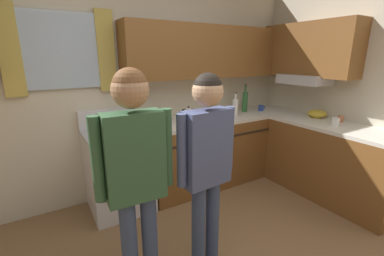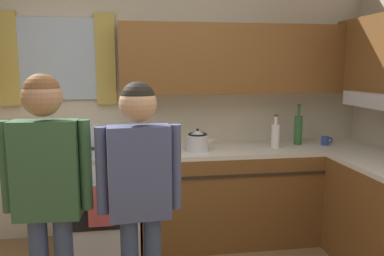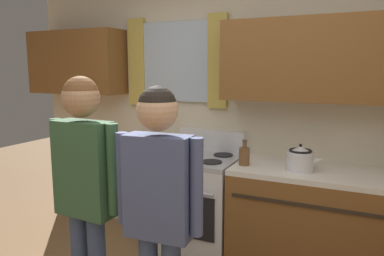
% 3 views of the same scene
% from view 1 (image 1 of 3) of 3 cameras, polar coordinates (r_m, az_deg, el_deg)
% --- Properties ---
extents(back_wall_unit, '(4.60, 0.42, 2.60)m').
position_cam_1_polar(back_wall_unit, '(3.15, -12.10, 11.29)').
color(back_wall_unit, beige).
rests_on(back_wall_unit, ground).
extents(kitchen_counter_run, '(2.25, 2.10, 0.90)m').
position_cam_1_polar(kitchen_counter_run, '(3.56, 15.28, -5.17)').
color(kitchen_counter_run, brown).
rests_on(kitchen_counter_run, ground).
extents(stove_oven, '(0.64, 0.67, 1.10)m').
position_cam_1_polar(stove_oven, '(3.02, -15.84, -8.69)').
color(stove_oven, silver).
rests_on(stove_oven, ground).
extents(bottle_milk_white, '(0.08, 0.08, 0.31)m').
position_cam_1_polar(bottle_milk_white, '(3.54, 9.45, 4.63)').
color(bottle_milk_white, white).
rests_on(bottle_milk_white, kitchen_counter_run).
extents(bottle_squat_brown, '(0.08, 0.08, 0.21)m').
position_cam_1_polar(bottle_squat_brown, '(2.89, -7.87, 1.37)').
color(bottle_squat_brown, brown).
rests_on(bottle_squat_brown, kitchen_counter_run).
extents(bottle_wine_green, '(0.08, 0.08, 0.39)m').
position_cam_1_polar(bottle_wine_green, '(3.80, 11.52, 5.77)').
color(bottle_wine_green, '#2D6633').
rests_on(bottle_wine_green, kitchen_counter_run).
extents(mug_ceramic_white, '(0.13, 0.08, 0.09)m').
position_cam_1_polar(mug_ceramic_white, '(3.41, 28.95, 1.23)').
color(mug_ceramic_white, white).
rests_on(mug_ceramic_white, kitchen_counter_run).
extents(cup_terracotta, '(0.11, 0.07, 0.08)m').
position_cam_1_polar(cup_terracotta, '(3.64, 29.81, 1.78)').
color(cup_terracotta, '#B76642').
rests_on(cup_terracotta, kitchen_counter_run).
extents(mug_cobalt_blue, '(0.11, 0.07, 0.08)m').
position_cam_1_polar(mug_cobalt_blue, '(3.94, 14.91, 4.28)').
color(mug_cobalt_blue, '#2D479E').
rests_on(mug_cobalt_blue, kitchen_counter_run).
extents(stovetop_kettle, '(0.27, 0.20, 0.21)m').
position_cam_1_polar(stovetop_kettle, '(3.09, -0.73, 2.79)').
color(stovetop_kettle, silver).
rests_on(stovetop_kettle, kitchen_counter_run).
extents(mixing_bowl, '(0.23, 0.23, 0.10)m').
position_cam_1_polar(mixing_bowl, '(3.77, 25.74, 2.81)').
color(mixing_bowl, gold).
rests_on(mixing_bowl, kitchen_counter_run).
extents(adult_left, '(0.50, 0.22, 1.62)m').
position_cam_1_polar(adult_left, '(1.67, -12.39, -8.15)').
color(adult_left, '#38476B').
rests_on(adult_left, ground).
extents(adult_in_plaid, '(0.49, 0.21, 1.57)m').
position_cam_1_polar(adult_in_plaid, '(1.87, 3.23, -6.08)').
color(adult_in_plaid, '#38476B').
rests_on(adult_in_plaid, ground).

